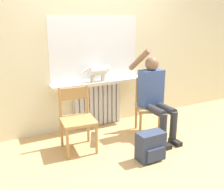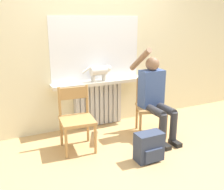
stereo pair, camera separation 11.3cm
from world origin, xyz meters
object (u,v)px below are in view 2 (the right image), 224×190
cat (100,71)px  chair_right (151,106)px  chair_left (76,118)px  backpack (149,147)px  person (155,94)px

cat → chair_right: bearing=-41.8°
chair_left → backpack: 1.00m
chair_right → person: size_ratio=0.64×
chair_left → cat: bearing=48.9°
chair_left → backpack: bearing=-38.8°
chair_left → person: bearing=0.4°
chair_left → chair_right: bearing=5.9°
cat → backpack: size_ratio=1.33×
chair_left → cat: cat is taller
chair_right → cat: cat is taller
chair_left → chair_right: same height
backpack → person: bearing=51.3°
person → cat: bearing=132.0°
backpack → chair_left: bearing=135.1°
person → backpack: 0.86m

